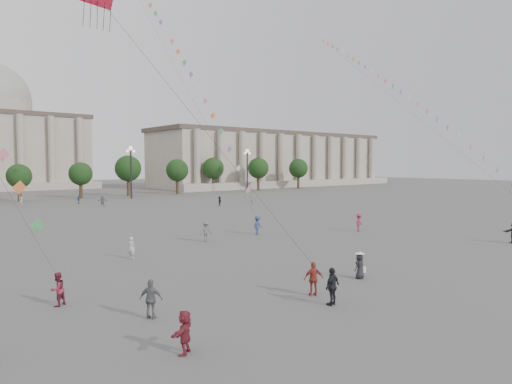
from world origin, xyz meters
TOP-DOWN VIEW (x-y plane):
  - ground at (0.00, 0.00)m, footprint 360.00×360.00m
  - hall_east at (75.00, 93.89)m, footprint 84.00×26.22m
  - tree_row at (0.00, 78.00)m, footprint 137.12×5.12m
  - lamp_post_mid_east at (15.00, 70.00)m, footprint 2.00×0.90m
  - lamp_post_far_east at (45.00, 70.00)m, footprint 2.00×0.90m
  - person_crowd_0 at (2.64, 64.33)m, footprint 0.95×0.80m
  - person_crowd_4 at (-6.69, 63.92)m, footprint 1.17×1.63m
  - person_crowd_6 at (-1.21, 16.81)m, footprint 1.28×0.77m
  - person_crowd_7 at (27.06, 45.52)m, footprint 1.40×1.09m
  - person_crowd_8 at (14.73, 12.07)m, footprint 1.36×1.01m
  - person_crowd_9 at (19.78, 45.23)m, footprint 1.39×1.40m
  - person_crowd_12 at (4.18, 56.99)m, footprint 1.70×1.04m
  - person_crowd_13 at (-9.55, 14.14)m, footprint 0.61×0.71m
  - tourist_0 at (-5.93, -1.17)m, footprint 1.16×0.92m
  - tourist_2 at (-15.17, -3.37)m, footprint 1.52×1.32m
  - tourist_3 at (-14.41, 0.96)m, footprint 1.07×1.09m
  - tourist_4 at (-6.40, -2.91)m, footprint 1.19×0.66m
  - kite_flyer_0 at (-17.19, 5.65)m, footprint 1.04×0.97m
  - kite_flyer_1 at (5.11, 17.15)m, footprint 1.39×1.06m
  - hat_person at (-1.04, -0.41)m, footprint 0.81×0.60m
  - dragon_kite at (-13.40, 9.31)m, footprint 4.92×5.85m
  - kite_train_mid at (6.52, 40.71)m, footprint 3.38×44.00m
  - kite_train_east at (36.97, 24.15)m, footprint 19.91×47.58m

SIDE VIEW (x-z plane):
  - ground at x=0.00m, z-range 0.00..0.00m
  - person_crowd_7 at x=27.06m, z-range 0.00..1.48m
  - person_crowd_0 at x=2.64m, z-range 0.00..1.52m
  - person_crowd_9 at x=19.78m, z-range 0.00..1.62m
  - person_crowd_13 at x=-9.55m, z-range 0.00..1.66m
  - tourist_2 at x=-15.17m, z-range 0.00..1.66m
  - hat_person at x=-1.04m, z-range 0.00..1.69m
  - kite_flyer_0 at x=-17.19m, z-range 0.00..1.70m
  - person_crowd_4 at x=-6.69m, z-range 0.00..1.70m
  - person_crowd_12 at x=4.18m, z-range 0.00..1.75m
  - tourist_3 at x=-14.41m, z-range 0.00..1.84m
  - tourist_0 at x=-5.93m, z-range 0.00..1.84m
  - person_crowd_8 at x=14.73m, z-range 0.00..1.89m
  - kite_flyer_1 at x=5.11m, z-range 0.00..1.91m
  - tourist_4 at x=-6.40m, z-range 0.00..1.92m
  - person_crowd_6 at x=-1.21m, z-range 0.00..1.94m
  - tree_row at x=0.00m, z-range 1.39..9.39m
  - lamp_post_mid_east at x=15.00m, z-range 2.03..12.68m
  - lamp_post_far_east at x=45.00m, z-range 2.03..12.68m
  - hall_east at x=75.00m, z-range -0.17..17.03m
  - dragon_kite at x=-13.40m, z-range 6.10..26.29m
  - kite_train_east at x=36.97m, z-range -11.91..49.78m
  - kite_train_mid at x=6.52m, z-range -5.51..58.65m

